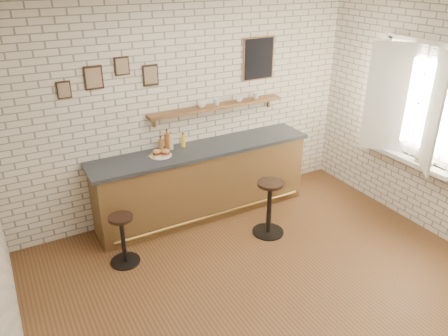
{
  "coord_description": "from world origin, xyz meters",
  "views": [
    {
      "loc": [
        -2.31,
        -3.19,
        3.28
      ],
      "look_at": [
        -0.05,
        0.9,
        1.06
      ],
      "focal_mm": 35.0,
      "sensor_mm": 36.0,
      "label": 1
    }
  ],
  "objects_px": {
    "bitters_bottle_amber": "(167,142)",
    "condiment_bottle_yellow": "(183,141)",
    "ciabatta_sandwich": "(161,152)",
    "bar_counter": "(203,181)",
    "bitters_bottle_white": "(171,142)",
    "shelf_cup_a": "(202,104)",
    "book_upper": "(423,162)",
    "bar_stool_left": "(123,238)",
    "bar_stool_right": "(269,206)",
    "sandwich_plate": "(161,155)",
    "book_lower": "(423,163)",
    "bitters_bottle_brown": "(161,145)",
    "shelf_cup_c": "(239,99)",
    "shelf_cup_b": "(217,102)",
    "shelf_cup_d": "(256,96)"
  },
  "relations": [
    {
      "from": "bar_stool_left",
      "to": "shelf_cup_c",
      "type": "xyz_separation_m",
      "value": [
        2.03,
        0.78,
        1.2
      ]
    },
    {
      "from": "bar_counter",
      "to": "book_lower",
      "type": "bearing_deg",
      "value": -35.88
    },
    {
      "from": "condiment_bottle_yellow",
      "to": "book_upper",
      "type": "height_order",
      "value": "condiment_bottle_yellow"
    },
    {
      "from": "bar_stool_right",
      "to": "shelf_cup_c",
      "type": "bearing_deg",
      "value": 81.32
    },
    {
      "from": "bar_counter",
      "to": "book_upper",
      "type": "distance_m",
      "value": 2.9
    },
    {
      "from": "bar_stool_right",
      "to": "ciabatta_sandwich",
      "type": "bearing_deg",
      "value": 140.75
    },
    {
      "from": "ciabatta_sandwich",
      "to": "book_upper",
      "type": "distance_m",
      "value": 3.36
    },
    {
      "from": "bitters_bottle_brown",
      "to": "ciabatta_sandwich",
      "type": "bearing_deg",
      "value": -111.18
    },
    {
      "from": "shelf_cup_a",
      "to": "shelf_cup_c",
      "type": "bearing_deg",
      "value": -34.71
    },
    {
      "from": "ciabatta_sandwich",
      "to": "bitters_bottle_white",
      "type": "relative_size",
      "value": 0.98
    },
    {
      "from": "shelf_cup_a",
      "to": "book_upper",
      "type": "distance_m",
      "value": 2.96
    },
    {
      "from": "condiment_bottle_yellow",
      "to": "bitters_bottle_white",
      "type": "bearing_deg",
      "value": -180.0
    },
    {
      "from": "bar_stool_right",
      "to": "bitters_bottle_amber",
      "type": "bearing_deg",
      "value": 132.44
    },
    {
      "from": "bitters_bottle_white",
      "to": "shelf_cup_b",
      "type": "xyz_separation_m",
      "value": [
        0.72,
        0.04,
        0.44
      ]
    },
    {
      "from": "bar_stool_left",
      "to": "shelf_cup_b",
      "type": "bearing_deg",
      "value": 24.88
    },
    {
      "from": "bitters_bottle_amber",
      "to": "condiment_bottle_yellow",
      "type": "distance_m",
      "value": 0.23
    },
    {
      "from": "book_lower",
      "to": "book_upper",
      "type": "bearing_deg",
      "value": 69.33
    },
    {
      "from": "sandwich_plate",
      "to": "shelf_cup_d",
      "type": "height_order",
      "value": "shelf_cup_d"
    },
    {
      "from": "ciabatta_sandwich",
      "to": "bar_counter",
      "type": "bearing_deg",
      "value": -1.76
    },
    {
      "from": "bar_counter",
      "to": "bitters_bottle_amber",
      "type": "xyz_separation_m",
      "value": [
        -0.43,
        0.16,
        0.62
      ]
    },
    {
      "from": "sandwich_plate",
      "to": "shelf_cup_c",
      "type": "relative_size",
      "value": 2.57
    },
    {
      "from": "bitters_bottle_amber",
      "to": "book_upper",
      "type": "relative_size",
      "value": 1.23
    },
    {
      "from": "bar_stool_left",
      "to": "bitters_bottle_brown",
      "type": "bearing_deg",
      "value": 42.13
    },
    {
      "from": "bar_stool_left",
      "to": "ciabatta_sandwich",
      "type": "bearing_deg",
      "value": 37.98
    },
    {
      "from": "sandwich_plate",
      "to": "shelf_cup_a",
      "type": "xyz_separation_m",
      "value": [
        0.69,
        0.18,
        0.53
      ]
    },
    {
      "from": "condiment_bottle_yellow",
      "to": "ciabatta_sandwich",
      "type": "bearing_deg",
      "value": -158.81
    },
    {
      "from": "shelf_cup_a",
      "to": "sandwich_plate",
      "type": "bearing_deg",
      "value": 160.1
    },
    {
      "from": "sandwich_plate",
      "to": "ciabatta_sandwich",
      "type": "bearing_deg",
      "value": 0.0
    },
    {
      "from": "shelf_cup_c",
      "to": "sandwich_plate",
      "type": "bearing_deg",
      "value": 87.96
    },
    {
      "from": "bitters_bottle_white",
      "to": "bitters_bottle_amber",
      "type": "relative_size",
      "value": 0.82
    },
    {
      "from": "condiment_bottle_yellow",
      "to": "book_lower",
      "type": "bearing_deg",
      "value": -36.08
    },
    {
      "from": "book_upper",
      "to": "shelf_cup_c",
      "type": "bearing_deg",
      "value": 127.79
    },
    {
      "from": "shelf_cup_b",
      "to": "sandwich_plate",
      "type": "bearing_deg",
      "value": 159.95
    },
    {
      "from": "bar_stool_left",
      "to": "book_upper",
      "type": "distance_m",
      "value": 3.87
    },
    {
      "from": "ciabatta_sandwich",
      "to": "bitters_bottle_amber",
      "type": "bearing_deg",
      "value": 44.82
    },
    {
      "from": "condiment_bottle_yellow",
      "to": "bitters_bottle_amber",
      "type": "bearing_deg",
      "value": 180.0
    },
    {
      "from": "bitters_bottle_brown",
      "to": "condiment_bottle_yellow",
      "type": "height_order",
      "value": "bitters_bottle_brown"
    },
    {
      "from": "book_lower",
      "to": "bitters_bottle_white",
      "type": "bearing_deg",
      "value": 125.09
    },
    {
      "from": "bitters_bottle_white",
      "to": "bitters_bottle_amber",
      "type": "bearing_deg",
      "value": 180.0
    },
    {
      "from": "bar_stool_right",
      "to": "bar_stool_left",
      "type": "bearing_deg",
      "value": 170.71
    },
    {
      "from": "bitters_bottle_amber",
      "to": "shelf_cup_c",
      "type": "relative_size",
      "value": 2.64
    },
    {
      "from": "bitters_bottle_amber",
      "to": "shelf_cup_a",
      "type": "bearing_deg",
      "value": 4.05
    },
    {
      "from": "bitters_bottle_brown",
      "to": "bar_stool_right",
      "type": "xyz_separation_m",
      "value": [
        1.04,
        -1.04,
        -0.69
      ]
    },
    {
      "from": "shelf_cup_d",
      "to": "shelf_cup_a",
      "type": "bearing_deg",
      "value": 161.55
    },
    {
      "from": "bar_stool_right",
      "to": "bitters_bottle_white",
      "type": "bearing_deg",
      "value": 130.92
    },
    {
      "from": "bitters_bottle_white",
      "to": "shelf_cup_a",
      "type": "height_order",
      "value": "shelf_cup_a"
    },
    {
      "from": "bar_counter",
      "to": "bar_stool_right",
      "type": "bearing_deg",
      "value": -59.46
    },
    {
      "from": "condiment_bottle_yellow",
      "to": "bar_stool_left",
      "type": "distance_m",
      "value": 1.55
    },
    {
      "from": "book_lower",
      "to": "shelf_cup_b",
      "type": "bearing_deg",
      "value": 115.92
    },
    {
      "from": "bar_stool_left",
      "to": "book_lower",
      "type": "height_order",
      "value": "book_lower"
    }
  ]
}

